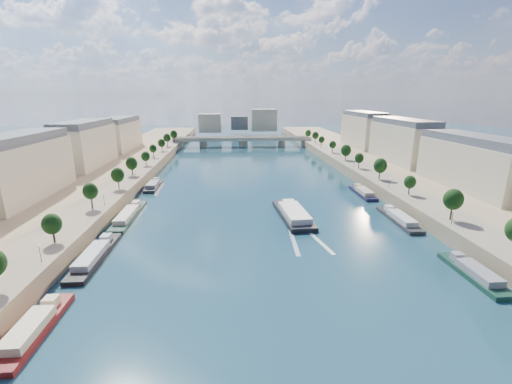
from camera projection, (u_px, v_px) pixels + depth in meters
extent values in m
plane|color=#0C2B36|center=(255.00, 193.00, 148.19)|extent=(700.00, 700.00, 0.00)
cube|color=#9E8460|center=(83.00, 190.00, 142.32)|extent=(44.00, 520.00, 5.00)
cube|color=#9E8460|center=(415.00, 184.00, 152.70)|extent=(44.00, 520.00, 5.00)
cube|color=gray|center=(119.00, 184.00, 142.71)|extent=(14.00, 520.00, 0.10)
cube|color=gray|center=(383.00, 179.00, 150.93)|extent=(14.00, 520.00, 0.10)
cylinder|color=#382B1E|center=(55.00, 233.00, 86.69)|extent=(0.50, 0.50, 3.82)
ellipsoid|color=black|center=(53.00, 220.00, 85.71)|extent=(4.80, 4.80, 5.52)
cylinder|color=#382B1E|center=(92.00, 204.00, 109.72)|extent=(0.50, 0.50, 3.82)
ellipsoid|color=black|center=(90.00, 194.00, 108.74)|extent=(4.80, 4.80, 5.52)
cylinder|color=#382B1E|center=(116.00, 185.00, 132.75)|extent=(0.50, 0.50, 3.82)
ellipsoid|color=black|center=(114.00, 176.00, 131.77)|extent=(4.80, 4.80, 5.52)
cylinder|color=#382B1E|center=(132.00, 172.00, 155.78)|extent=(0.50, 0.50, 3.82)
ellipsoid|color=black|center=(132.00, 164.00, 154.80)|extent=(4.80, 4.80, 5.52)
cylinder|color=#382B1E|center=(145.00, 162.00, 178.81)|extent=(0.50, 0.50, 3.82)
ellipsoid|color=black|center=(144.00, 155.00, 177.83)|extent=(4.80, 4.80, 5.52)
cylinder|color=#382B1E|center=(154.00, 155.00, 201.84)|extent=(0.50, 0.50, 3.82)
ellipsoid|color=black|center=(154.00, 149.00, 200.86)|extent=(4.80, 4.80, 5.52)
cylinder|color=#382B1E|center=(162.00, 149.00, 224.87)|extent=(0.50, 0.50, 3.82)
ellipsoid|color=black|center=(162.00, 143.00, 223.89)|extent=(4.80, 4.80, 5.52)
cylinder|color=#382B1E|center=(168.00, 144.00, 247.90)|extent=(0.50, 0.50, 3.82)
ellipsoid|color=black|center=(168.00, 139.00, 246.92)|extent=(4.80, 4.80, 5.52)
cylinder|color=#382B1E|center=(174.00, 140.00, 270.93)|extent=(0.50, 0.50, 3.82)
ellipsoid|color=black|center=(173.00, 135.00, 269.95)|extent=(4.80, 4.80, 5.52)
cylinder|color=#382B1E|center=(450.00, 212.00, 102.30)|extent=(0.50, 0.50, 3.82)
ellipsoid|color=black|center=(452.00, 201.00, 101.32)|extent=(4.80, 4.80, 5.52)
cylinder|color=#382B1E|center=(409.00, 191.00, 125.33)|extent=(0.50, 0.50, 3.82)
ellipsoid|color=black|center=(410.00, 181.00, 124.35)|extent=(4.80, 4.80, 5.52)
cylinder|color=#382B1E|center=(381.00, 176.00, 148.36)|extent=(0.50, 0.50, 3.82)
ellipsoid|color=black|center=(382.00, 168.00, 147.38)|extent=(4.80, 4.80, 5.52)
cylinder|color=#382B1E|center=(361.00, 165.00, 171.39)|extent=(0.50, 0.50, 3.82)
ellipsoid|color=black|center=(361.00, 158.00, 170.41)|extent=(4.80, 4.80, 5.52)
cylinder|color=#382B1E|center=(345.00, 157.00, 194.42)|extent=(0.50, 0.50, 3.82)
ellipsoid|color=black|center=(346.00, 151.00, 193.44)|extent=(4.80, 4.80, 5.52)
cylinder|color=#382B1E|center=(333.00, 150.00, 217.45)|extent=(0.50, 0.50, 3.82)
ellipsoid|color=black|center=(333.00, 145.00, 216.47)|extent=(4.80, 4.80, 5.52)
cylinder|color=#382B1E|center=(323.00, 145.00, 240.48)|extent=(0.50, 0.50, 3.82)
ellipsoid|color=black|center=(323.00, 140.00, 239.50)|extent=(4.80, 4.80, 5.52)
cylinder|color=#382B1E|center=(315.00, 141.00, 263.51)|extent=(0.50, 0.50, 3.82)
ellipsoid|color=black|center=(315.00, 136.00, 262.53)|extent=(4.80, 4.80, 5.52)
cylinder|color=#382B1E|center=(308.00, 137.00, 286.54)|extent=(0.50, 0.50, 3.82)
ellipsoid|color=black|center=(308.00, 133.00, 285.56)|extent=(4.80, 4.80, 5.52)
cylinder|color=black|center=(40.00, 254.00, 75.33)|extent=(0.14, 0.14, 4.00)
sphere|color=#FFE5B2|center=(39.00, 245.00, 74.76)|extent=(0.36, 0.36, 0.36)
cylinder|color=black|center=(104.00, 200.00, 113.71)|extent=(0.14, 0.14, 4.00)
sphere|color=#FFE5B2|center=(103.00, 194.00, 113.14)|extent=(0.36, 0.36, 0.36)
cylinder|color=black|center=(136.00, 174.00, 152.10)|extent=(0.14, 0.14, 4.00)
sphere|color=#FFE5B2|center=(135.00, 169.00, 151.52)|extent=(0.36, 0.36, 0.36)
cylinder|color=black|center=(155.00, 158.00, 190.48)|extent=(0.14, 0.14, 4.00)
sphere|color=#FFE5B2|center=(154.00, 154.00, 189.91)|extent=(0.36, 0.36, 0.36)
cylinder|color=black|center=(167.00, 148.00, 228.86)|extent=(0.14, 0.14, 4.00)
sphere|color=#FFE5B2|center=(167.00, 144.00, 228.29)|extent=(0.36, 0.36, 0.36)
cylinder|color=black|center=(452.00, 218.00, 97.30)|extent=(0.14, 0.14, 4.00)
sphere|color=#FFE5B2|center=(453.00, 211.00, 96.73)|extent=(0.36, 0.36, 0.36)
cylinder|color=black|center=(389.00, 183.00, 135.68)|extent=(0.14, 0.14, 4.00)
sphere|color=#FFE5B2|center=(390.00, 178.00, 135.11)|extent=(0.36, 0.36, 0.36)
cylinder|color=black|center=(354.00, 164.00, 174.06)|extent=(0.14, 0.14, 4.00)
sphere|color=#FFE5B2|center=(354.00, 160.00, 173.49)|extent=(0.36, 0.36, 0.36)
cylinder|color=black|center=(331.00, 152.00, 212.45)|extent=(0.14, 0.14, 4.00)
sphere|color=#FFE5B2|center=(332.00, 148.00, 211.88)|extent=(0.36, 0.36, 0.36)
cylinder|color=black|center=(316.00, 143.00, 250.83)|extent=(0.14, 0.14, 4.00)
sphere|color=#FFE5B2|center=(316.00, 140.00, 250.26)|extent=(0.36, 0.36, 0.36)
cube|color=#BDAC91|center=(20.00, 170.00, 121.67)|extent=(16.00, 52.00, 20.00)
cube|color=#474C54|center=(14.00, 137.00, 118.51)|extent=(14.72, 50.44, 3.20)
cube|color=#BDAC91|center=(86.00, 147.00, 177.32)|extent=(16.00, 52.00, 20.00)
cube|color=#474C54|center=(83.00, 124.00, 174.17)|extent=(14.72, 50.44, 3.20)
cube|color=#BDAC91|center=(120.00, 134.00, 232.98)|extent=(16.00, 52.00, 20.00)
cube|color=#474C54|center=(118.00, 117.00, 229.82)|extent=(14.72, 50.44, 3.20)
cube|color=#BDAC91|center=(474.00, 163.00, 133.93)|extent=(16.00, 52.00, 20.00)
cube|color=#474C54|center=(479.00, 133.00, 130.77)|extent=(14.72, 50.44, 3.20)
cube|color=#BDAC91|center=(402.00, 143.00, 189.58)|extent=(16.00, 52.00, 20.00)
cube|color=#474C54|center=(405.00, 122.00, 186.43)|extent=(14.72, 50.44, 3.20)
cube|color=#BDAC91|center=(363.00, 132.00, 245.24)|extent=(16.00, 52.00, 20.00)
cube|color=#474C54|center=(364.00, 116.00, 242.08)|extent=(14.72, 50.44, 3.20)
cube|color=#BDAC91|center=(210.00, 123.00, 343.73)|extent=(22.00, 18.00, 18.00)
cube|color=#BDAC91|center=(264.00, 120.00, 356.75)|extent=(26.00, 20.00, 22.00)
cube|color=#474C54|center=(239.00, 123.00, 370.43)|extent=(18.00, 16.00, 14.00)
cube|color=#C1B79E|center=(243.00, 139.00, 279.65)|extent=(112.00, 11.00, 2.20)
cube|color=#C1B79E|center=(243.00, 138.00, 274.44)|extent=(112.00, 0.80, 0.90)
cube|color=#C1B79E|center=(242.00, 137.00, 284.04)|extent=(112.00, 0.80, 0.90)
cylinder|color=#C1B79E|center=(203.00, 144.00, 278.35)|extent=(6.40, 6.40, 5.00)
cylinder|color=#C1B79E|center=(243.00, 144.00, 280.66)|extent=(6.40, 6.40, 5.00)
cylinder|color=#C1B79E|center=(281.00, 143.00, 282.97)|extent=(6.40, 6.40, 5.00)
cube|color=#C1B79E|center=(179.00, 144.00, 276.91)|extent=(6.00, 12.00, 5.00)
cube|color=#C1B79E|center=(305.00, 143.00, 284.41)|extent=(6.00, 12.00, 5.00)
cube|color=black|center=(293.00, 216.00, 118.38)|extent=(10.68, 30.53, 2.14)
cube|color=silver|center=(294.00, 212.00, 115.53)|extent=(8.40, 19.95, 1.93)
cube|color=silver|center=(289.00, 202.00, 126.48)|extent=(4.53, 3.89, 1.80)
cube|color=silver|center=(292.00, 237.00, 101.96)|extent=(2.52, 26.03, 0.04)
cube|color=silver|center=(313.00, 236.00, 102.42)|extent=(6.18, 25.75, 0.04)
cube|color=maroon|center=(35.00, 331.00, 60.66)|extent=(5.00, 21.07, 1.80)
cube|color=beige|center=(28.00, 329.00, 58.58)|extent=(4.10, 11.59, 1.60)
cube|color=beige|center=(51.00, 301.00, 66.24)|extent=(2.50, 2.53, 1.80)
cube|color=black|center=(96.00, 257.00, 88.37)|extent=(5.00, 27.63, 1.80)
cube|color=#AAB0B6|center=(92.00, 255.00, 85.78)|extent=(4.10, 15.20, 1.60)
cube|color=#AAB0B6|center=(106.00, 238.00, 95.83)|extent=(2.50, 3.32, 1.80)
cube|color=#15362B|center=(129.00, 217.00, 117.89)|extent=(5.00, 30.95, 1.80)
cube|color=beige|center=(127.00, 214.00, 115.05)|extent=(4.10, 17.02, 1.60)
cube|color=beige|center=(136.00, 204.00, 126.31)|extent=(2.50, 3.71, 1.80)
cube|color=black|center=(154.00, 187.00, 156.48)|extent=(5.00, 21.01, 1.80)
cube|color=gray|center=(153.00, 184.00, 154.41)|extent=(4.10, 11.56, 1.60)
cube|color=gray|center=(156.00, 180.00, 162.04)|extent=(2.50, 2.52, 1.80)
cube|color=#15362A|center=(473.00, 275.00, 79.43)|extent=(5.00, 20.53, 1.80)
cube|color=gray|center=(479.00, 272.00, 77.39)|extent=(4.10, 11.29, 1.60)
cube|color=gray|center=(457.00, 256.00, 84.85)|extent=(2.50, 2.46, 1.80)
cube|color=#2A2A2C|center=(398.00, 220.00, 114.44)|extent=(5.00, 24.65, 1.80)
cube|color=silver|center=(402.00, 218.00, 112.08)|extent=(4.10, 13.56, 1.60)
cube|color=silver|center=(389.00, 208.00, 121.04)|extent=(2.50, 2.96, 1.80)
cube|color=#181835|center=(363.00, 194.00, 145.23)|extent=(5.00, 21.27, 1.80)
cube|color=beige|center=(364.00, 191.00, 143.13)|extent=(4.10, 11.70, 1.60)
cube|color=beige|center=(357.00, 186.00, 150.86)|extent=(2.50, 2.55, 1.80)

